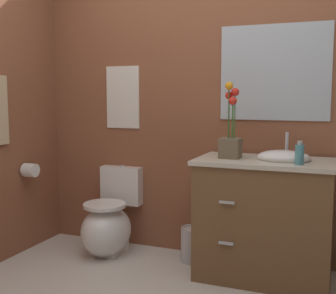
{
  "coord_description": "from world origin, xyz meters",
  "views": [
    {
      "loc": [
        0.95,
        -1.87,
        1.28
      ],
      "look_at": [
        -0.23,
        1.11,
        0.91
      ],
      "focal_mm": 47.06,
      "sensor_mm": 36.0,
      "label": 1
    }
  ],
  "objects_px": {
    "wall_poster": "(123,97)",
    "trash_bin": "(192,244)",
    "vanity_cabinet": "(264,218)",
    "flower_vase": "(231,135)",
    "toilet": "(109,224)",
    "toilet_paper_roll": "(30,170)",
    "wall_mirror": "(274,73)",
    "soap_bottle": "(299,154)"
  },
  "relations": [
    {
      "from": "vanity_cabinet",
      "to": "flower_vase",
      "type": "xyz_separation_m",
      "value": [
        -0.24,
        -0.02,
        0.57
      ]
    },
    {
      "from": "toilet",
      "to": "wall_poster",
      "type": "xyz_separation_m",
      "value": [
        0.0,
        0.27,
        1.02
      ]
    },
    {
      "from": "toilet_paper_roll",
      "to": "flower_vase",
      "type": "bearing_deg",
      "value": 5.12
    },
    {
      "from": "toilet_paper_roll",
      "to": "vanity_cabinet",
      "type": "bearing_deg",
      "value": 5.21
    },
    {
      "from": "vanity_cabinet",
      "to": "flower_vase",
      "type": "bearing_deg",
      "value": -174.19
    },
    {
      "from": "toilet",
      "to": "vanity_cabinet",
      "type": "height_order",
      "value": "vanity_cabinet"
    },
    {
      "from": "wall_mirror",
      "to": "flower_vase",
      "type": "bearing_deg",
      "value": -127.15
    },
    {
      "from": "vanity_cabinet",
      "to": "toilet_paper_roll",
      "type": "distance_m",
      "value": 1.89
    },
    {
      "from": "flower_vase",
      "to": "toilet",
      "type": "bearing_deg",
      "value": 177.09
    },
    {
      "from": "toilet",
      "to": "vanity_cabinet",
      "type": "distance_m",
      "value": 1.27
    },
    {
      "from": "toilet",
      "to": "soap_bottle",
      "type": "relative_size",
      "value": 4.54
    },
    {
      "from": "toilet",
      "to": "wall_mirror",
      "type": "height_order",
      "value": "wall_mirror"
    },
    {
      "from": "toilet",
      "to": "wall_mirror",
      "type": "distance_m",
      "value": 1.76
    },
    {
      "from": "toilet",
      "to": "wall_mirror",
      "type": "xyz_separation_m",
      "value": [
        1.25,
        0.27,
        1.21
      ]
    },
    {
      "from": "trash_bin",
      "to": "flower_vase",
      "type": "bearing_deg",
      "value": -21.62
    },
    {
      "from": "toilet",
      "to": "trash_bin",
      "type": "relative_size",
      "value": 2.54
    },
    {
      "from": "vanity_cabinet",
      "to": "soap_bottle",
      "type": "distance_m",
      "value": 0.55
    },
    {
      "from": "flower_vase",
      "to": "trash_bin",
      "type": "relative_size",
      "value": 1.95
    },
    {
      "from": "wall_poster",
      "to": "toilet_paper_roll",
      "type": "height_order",
      "value": "wall_poster"
    },
    {
      "from": "trash_bin",
      "to": "toilet_paper_roll",
      "type": "xyz_separation_m",
      "value": [
        -1.3,
        -0.27,
        0.54
      ]
    },
    {
      "from": "soap_bottle",
      "to": "wall_mirror",
      "type": "height_order",
      "value": "wall_mirror"
    },
    {
      "from": "flower_vase",
      "to": "wall_poster",
      "type": "distance_m",
      "value": 1.09
    },
    {
      "from": "vanity_cabinet",
      "to": "toilet_paper_roll",
      "type": "bearing_deg",
      "value": -174.79
    },
    {
      "from": "toilet",
      "to": "toilet_paper_roll",
      "type": "bearing_deg",
      "value": -162.18
    },
    {
      "from": "toilet",
      "to": "wall_mirror",
      "type": "bearing_deg",
      "value": 12.07
    },
    {
      "from": "flower_vase",
      "to": "wall_mirror",
      "type": "bearing_deg",
      "value": 52.85
    },
    {
      "from": "toilet_paper_roll",
      "to": "trash_bin",
      "type": "bearing_deg",
      "value": 11.77
    },
    {
      "from": "flower_vase",
      "to": "wall_mirror",
      "type": "height_order",
      "value": "wall_mirror"
    },
    {
      "from": "flower_vase",
      "to": "soap_bottle",
      "type": "distance_m",
      "value": 0.5
    },
    {
      "from": "soap_bottle",
      "to": "toilet_paper_roll",
      "type": "bearing_deg",
      "value": -179.48
    },
    {
      "from": "wall_poster",
      "to": "trash_bin",
      "type": "bearing_deg",
      "value": -15.58
    },
    {
      "from": "toilet",
      "to": "vanity_cabinet",
      "type": "bearing_deg",
      "value": -1.21
    },
    {
      "from": "vanity_cabinet",
      "to": "wall_poster",
      "type": "height_order",
      "value": "wall_poster"
    },
    {
      "from": "flower_vase",
      "to": "wall_poster",
      "type": "height_order",
      "value": "wall_poster"
    },
    {
      "from": "soap_bottle",
      "to": "wall_poster",
      "type": "distance_m",
      "value": 1.59
    },
    {
      "from": "wall_poster",
      "to": "wall_mirror",
      "type": "distance_m",
      "value": 1.26
    },
    {
      "from": "vanity_cabinet",
      "to": "soap_bottle",
      "type": "bearing_deg",
      "value": -32.89
    },
    {
      "from": "toilet",
      "to": "flower_vase",
      "type": "bearing_deg",
      "value": -2.91
    },
    {
      "from": "flower_vase",
      "to": "wall_poster",
      "type": "relative_size",
      "value": 1.02
    },
    {
      "from": "flower_vase",
      "to": "trash_bin",
      "type": "height_order",
      "value": "flower_vase"
    },
    {
      "from": "soap_bottle",
      "to": "trash_bin",
      "type": "relative_size",
      "value": 0.56
    },
    {
      "from": "trash_bin",
      "to": "toilet_paper_roll",
      "type": "relative_size",
      "value": 2.47
    }
  ]
}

